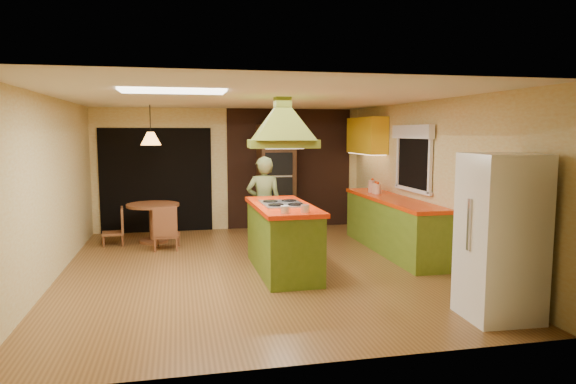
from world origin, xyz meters
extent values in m
plane|color=brown|center=(0.00, 0.00, 0.00)|extent=(6.50, 6.50, 0.00)
plane|color=beige|center=(0.00, 3.25, 1.25)|extent=(5.50, 0.00, 5.50)
plane|color=beige|center=(0.00, -3.25, 1.25)|extent=(5.50, 0.00, 5.50)
plane|color=beige|center=(-2.75, 0.00, 1.25)|extent=(0.00, 6.50, 6.50)
plane|color=beige|center=(2.75, 0.00, 1.25)|extent=(0.00, 6.50, 6.50)
plane|color=silver|center=(0.00, 0.00, 2.50)|extent=(6.50, 6.50, 0.00)
cube|color=#381E14|center=(1.25, 3.23, 1.25)|extent=(2.64, 0.03, 2.50)
cube|color=black|center=(-1.50, 3.23, 1.05)|extent=(2.20, 0.03, 2.10)
cube|color=olive|center=(2.45, 0.60, 0.43)|extent=(0.58, 3.00, 0.86)
cube|color=#E53807|center=(2.45, 0.60, 0.89)|extent=(0.62, 3.05, 0.06)
cube|color=yellow|center=(2.57, 2.20, 1.95)|extent=(0.34, 1.40, 0.70)
cube|color=black|center=(2.72, 0.40, 1.55)|extent=(0.03, 1.16, 0.96)
cube|color=white|center=(2.67, 0.40, 2.02)|extent=(0.10, 1.35, 0.22)
cube|color=white|center=(-1.10, -1.20, 2.48)|extent=(1.20, 0.60, 0.03)
cube|color=#55701C|center=(0.39, -0.26, 0.46)|extent=(0.76, 1.91, 0.93)
cube|color=red|center=(0.39, -0.26, 0.96)|extent=(0.83, 1.99, 0.06)
cube|color=silver|center=(0.39, -0.26, 0.99)|extent=(0.59, 0.84, 0.02)
cube|color=#606D1B|center=(0.39, -0.26, 1.85)|extent=(1.00, 0.75, 0.11)
pyramid|color=#606D1B|center=(0.39, -0.26, 2.35)|extent=(1.00, 0.75, 0.45)
cube|color=#606D1B|center=(0.39, -0.26, 2.43)|extent=(0.22, 0.22, 0.14)
imported|color=#525D31|center=(0.34, 1.08, 0.81)|extent=(0.64, 0.46, 1.61)
cube|color=white|center=(2.30, -2.58, 0.90)|extent=(0.76, 0.72, 1.79)
cube|color=#462A16|center=(0.90, 2.95, 1.09)|extent=(0.74, 0.61, 2.17)
cube|color=black|center=(0.90, 2.65, 1.39)|extent=(0.56, 0.05, 0.45)
cube|color=black|center=(0.90, 2.65, 0.89)|extent=(0.56, 0.05, 0.45)
cylinder|color=brown|center=(-1.53, 2.21, 0.69)|extent=(0.95, 0.95, 0.05)
cylinder|color=brown|center=(-1.53, 2.21, 0.36)|extent=(0.14, 0.14, 0.67)
cylinder|color=brown|center=(-1.53, 2.21, 0.03)|extent=(0.53, 0.53, 0.05)
cone|color=#FF9E3F|center=(-1.53, 2.21, 1.90)|extent=(0.38, 0.38, 0.24)
cylinder|color=beige|center=(2.40, 1.41, 1.03)|extent=(0.18, 0.18, 0.22)
cylinder|color=#F7E5C6|center=(2.40, 1.24, 1.01)|extent=(0.17, 0.17, 0.18)
cylinder|color=#FFEACD|center=(2.40, 1.16, 1.01)|extent=(0.16, 0.16, 0.17)
camera|label=1|loc=(-1.06, -7.38, 2.01)|focal=32.00mm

